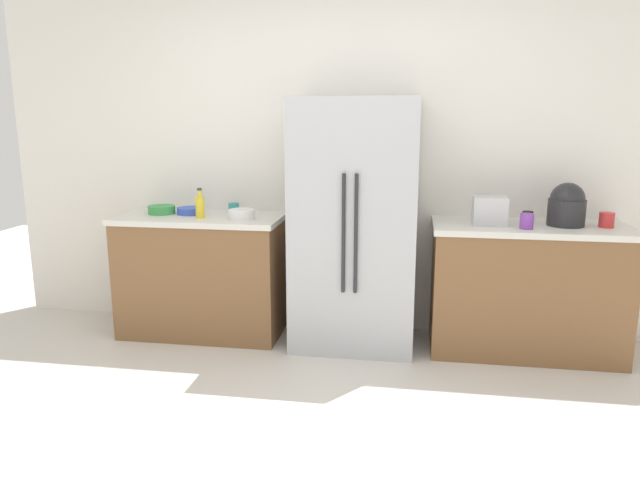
{
  "coord_description": "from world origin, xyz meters",
  "views": [
    {
      "loc": [
        0.53,
        -2.51,
        1.61
      ],
      "look_at": [
        0.06,
        0.44,
        0.96
      ],
      "focal_mm": 32.7,
      "sensor_mm": 36.0,
      "label": 1
    }
  ],
  "objects_px": {
    "cup_a": "(607,220)",
    "bowl_c": "(190,211)",
    "rice_cooker": "(567,206)",
    "cup_c": "(528,217)",
    "refrigerator": "(355,225)",
    "cup_d": "(234,208)",
    "toaster": "(490,211)",
    "bowl_b": "(162,210)",
    "bowl_a": "(242,214)",
    "cup_b": "(527,221)",
    "bottle_a": "(200,206)"
  },
  "relations": [
    {
      "from": "cup_a",
      "to": "bowl_c",
      "type": "relative_size",
      "value": 0.52
    },
    {
      "from": "cup_b",
      "to": "bowl_a",
      "type": "bearing_deg",
      "value": 178.44
    },
    {
      "from": "bowl_b",
      "to": "bowl_c",
      "type": "height_order",
      "value": "bowl_b"
    },
    {
      "from": "refrigerator",
      "to": "cup_c",
      "type": "bearing_deg",
      "value": 6.0
    },
    {
      "from": "toaster",
      "to": "cup_d",
      "type": "xyz_separation_m",
      "value": [
        -1.82,
        0.2,
        -0.06
      ]
    },
    {
      "from": "cup_a",
      "to": "cup_b",
      "type": "bearing_deg",
      "value": -165.04
    },
    {
      "from": "cup_a",
      "to": "bowl_b",
      "type": "distance_m",
      "value": 3.08
    },
    {
      "from": "rice_cooker",
      "to": "bottle_a",
      "type": "xyz_separation_m",
      "value": [
        -2.49,
        -0.11,
        -0.05
      ]
    },
    {
      "from": "cup_d",
      "to": "cup_a",
      "type": "bearing_deg",
      "value": -3.6
    },
    {
      "from": "rice_cooker",
      "to": "bowl_b",
      "type": "height_order",
      "value": "rice_cooker"
    },
    {
      "from": "rice_cooker",
      "to": "bowl_b",
      "type": "bearing_deg",
      "value": 179.5
    },
    {
      "from": "cup_a",
      "to": "bowl_a",
      "type": "height_order",
      "value": "cup_a"
    },
    {
      "from": "refrigerator",
      "to": "cup_c",
      "type": "distance_m",
      "value": 1.18
    },
    {
      "from": "cup_d",
      "to": "rice_cooker",
      "type": "bearing_deg",
      "value": -3.55
    },
    {
      "from": "cup_d",
      "to": "bowl_a",
      "type": "bearing_deg",
      "value": -61.65
    },
    {
      "from": "rice_cooker",
      "to": "cup_c",
      "type": "distance_m",
      "value": 0.26
    },
    {
      "from": "cup_b",
      "to": "bowl_b",
      "type": "distance_m",
      "value": 2.57
    },
    {
      "from": "cup_d",
      "to": "bottle_a",
      "type": "bearing_deg",
      "value": -124.12
    },
    {
      "from": "rice_cooker",
      "to": "bowl_a",
      "type": "bearing_deg",
      "value": -177.23
    },
    {
      "from": "cup_c",
      "to": "bowl_c",
      "type": "xyz_separation_m",
      "value": [
        -2.4,
        -0.04,
        -0.01
      ]
    },
    {
      "from": "refrigerator",
      "to": "toaster",
      "type": "bearing_deg",
      "value": -0.65
    },
    {
      "from": "bowl_a",
      "to": "bowl_b",
      "type": "xyz_separation_m",
      "value": [
        -0.65,
        0.13,
        -0.0
      ]
    },
    {
      "from": "bottle_a",
      "to": "bowl_b",
      "type": "height_order",
      "value": "bottle_a"
    },
    {
      "from": "cup_c",
      "to": "bowl_a",
      "type": "relative_size",
      "value": 0.41
    },
    {
      "from": "bottle_a",
      "to": "bowl_c",
      "type": "distance_m",
      "value": 0.21
    },
    {
      "from": "refrigerator",
      "to": "toaster",
      "type": "xyz_separation_m",
      "value": [
        0.9,
        -0.01,
        0.12
      ]
    },
    {
      "from": "bowl_a",
      "to": "refrigerator",
      "type": "bearing_deg",
      "value": 4.54
    },
    {
      "from": "refrigerator",
      "to": "bowl_c",
      "type": "height_order",
      "value": "refrigerator"
    },
    {
      "from": "refrigerator",
      "to": "cup_d",
      "type": "height_order",
      "value": "refrigerator"
    },
    {
      "from": "rice_cooker",
      "to": "refrigerator",
      "type": "bearing_deg",
      "value": -178.24
    },
    {
      "from": "cup_d",
      "to": "bowl_b",
      "type": "relative_size",
      "value": 0.4
    },
    {
      "from": "toaster",
      "to": "bowl_b",
      "type": "bearing_deg",
      "value": 178.09
    },
    {
      "from": "refrigerator",
      "to": "cup_b",
      "type": "bearing_deg",
      "value": -5.86
    },
    {
      "from": "cup_a",
      "to": "cup_c",
      "type": "relative_size",
      "value": 1.27
    },
    {
      "from": "cup_c",
      "to": "bowl_a",
      "type": "xyz_separation_m",
      "value": [
        -1.96,
        -0.19,
        -0.0
      ]
    },
    {
      "from": "cup_a",
      "to": "cup_b",
      "type": "relative_size",
      "value": 0.98
    },
    {
      "from": "bowl_c",
      "to": "bowl_a",
      "type": "bearing_deg",
      "value": -18.44
    },
    {
      "from": "cup_a",
      "to": "cup_b",
      "type": "distance_m",
      "value": 0.54
    },
    {
      "from": "refrigerator",
      "to": "rice_cooker",
      "type": "height_order",
      "value": "refrigerator"
    },
    {
      "from": "toaster",
      "to": "bowl_b",
      "type": "xyz_separation_m",
      "value": [
        -2.34,
        0.08,
        -0.06
      ]
    },
    {
      "from": "refrigerator",
      "to": "bottle_a",
      "type": "bearing_deg",
      "value": -176.75
    },
    {
      "from": "cup_b",
      "to": "rice_cooker",
      "type": "bearing_deg",
      "value": 29.81
    },
    {
      "from": "rice_cooker",
      "to": "cup_c",
      "type": "xyz_separation_m",
      "value": [
        -0.23,
        0.08,
        -0.09
      ]
    },
    {
      "from": "refrigerator",
      "to": "bowl_b",
      "type": "bearing_deg",
      "value": 177.31
    },
    {
      "from": "cup_a",
      "to": "cup_d",
      "type": "relative_size",
      "value": 1.22
    },
    {
      "from": "rice_cooker",
      "to": "bottle_a",
      "type": "distance_m",
      "value": 2.49
    },
    {
      "from": "bottle_a",
      "to": "cup_d",
      "type": "relative_size",
      "value": 2.67
    },
    {
      "from": "refrigerator",
      "to": "bowl_a",
      "type": "relative_size",
      "value": 9.15
    },
    {
      "from": "refrigerator",
      "to": "rice_cooker",
      "type": "distance_m",
      "value": 1.4
    },
    {
      "from": "toaster",
      "to": "rice_cooker",
      "type": "xyz_separation_m",
      "value": [
        0.5,
        0.05,
        0.04
      ]
    }
  ]
}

